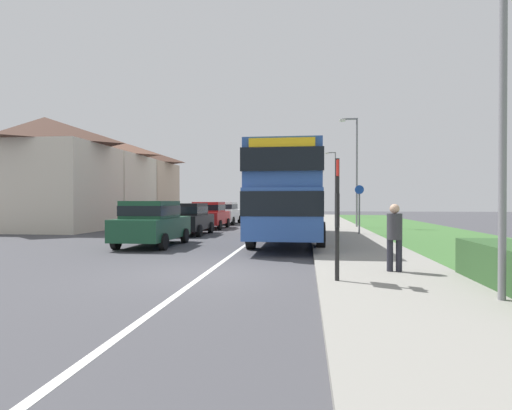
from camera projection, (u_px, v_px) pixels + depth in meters
The scene contains 16 objects.
ground_plane at pixel (207, 273), 9.83m from camera, with size 120.00×120.00×0.00m, color #424247.
lane_marking_centre at pixel (251, 241), 17.77m from camera, with size 0.14×60.00×0.01m, color silver.
pavement_near_side at pixel (355, 246), 15.27m from camera, with size 3.20×68.00×0.12m, color gray.
grass_verge_seaward at pixel (477, 248), 14.75m from camera, with size 6.00×68.00×0.08m, color #3D6B33.
double_decker_bus at pixel (289, 192), 17.47m from camera, with size 2.80×10.62×3.70m.
parked_car_dark_green at pixel (152, 222), 15.65m from camera, with size 1.97×4.10×1.74m.
parked_car_black at pixel (188, 218), 20.90m from camera, with size 1.93×3.91×1.62m.
parked_car_red at pixel (210, 214), 25.69m from camera, with size 2.00×3.95×1.68m.
parked_car_white at pixel (225, 212), 30.78m from camera, with size 1.92×4.53×1.67m.
pedestrian_at_stop at pixel (395, 234), 9.36m from camera, with size 0.34×0.34×1.67m.
bus_stop_sign at pixel (337, 211), 8.28m from camera, with size 0.09×0.52×2.60m.
cycle_route_sign at pixel (359, 207), 20.12m from camera, with size 0.44×0.08×2.52m.
street_lamp_near at pixel (497, 19), 6.63m from camera, with size 1.14×0.20×8.28m.
street_lamp_mid at pixel (355, 165), 25.73m from camera, with size 1.14×0.20×6.97m.
street_lamp_far at pixel (334, 180), 43.75m from camera, with size 1.14×0.20×6.98m.
house_terrace_far_side at pixel (96, 179), 30.02m from camera, with size 7.11×17.63×6.71m.
Camera 1 is at (2.37, -9.60, 1.74)m, focal length 28.64 mm.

